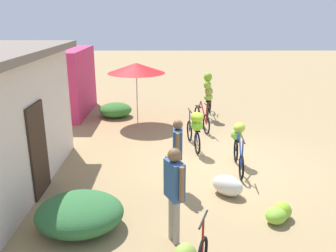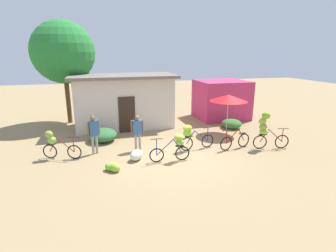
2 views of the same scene
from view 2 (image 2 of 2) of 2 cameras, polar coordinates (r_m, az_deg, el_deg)
name	(u,v)px [view 2 (image 2 of 2)]	position (r m, az deg, el deg)	size (l,w,h in m)	color
ground_plane	(175,157)	(11.23, 1.48, -6.83)	(60.00, 60.00, 0.00)	#9A7F56
building_low	(124,101)	(15.80, -9.55, 5.47)	(6.00, 3.18, 3.07)	beige
shop_pink	(221,100)	(18.03, 11.48, 5.67)	(3.20, 2.80, 2.51)	#C5305E
tree_behind_building	(63,52)	(17.30, -21.83, 14.64)	(3.70, 3.70, 6.17)	brown
hedge_bush_front_left	(103,135)	(13.57, -14.03, -1.85)	(1.40, 1.59, 0.63)	#2F6735
hedge_bush_front_right	(232,124)	(15.83, 13.65, 0.49)	(1.15, 1.22, 0.54)	#32752E
market_umbrella	(228,98)	(14.33, 12.99, 5.96)	(2.00, 2.00, 2.15)	beige
bicycle_leftmost	(55,143)	(11.82, -23.31, -3.40)	(1.59, 0.64, 1.21)	black
bicycle_near_pile	(175,146)	(10.66, 1.53, -4.31)	(1.67, 0.41, 1.13)	black
bicycle_center_loaded	(191,134)	(11.85, 5.02, -1.85)	(1.72, 0.45, 1.20)	black
bicycle_by_shop	(235,141)	(12.47, 14.37, -3.22)	(1.67, 0.39, 0.98)	black
bicycle_rightmost	(266,128)	(12.71, 20.51, -0.47)	(1.66, 0.51, 1.74)	black
banana_pile_on_ground	(113,167)	(10.14, -11.80, -8.77)	(0.70, 0.70, 0.34)	#87B83A
produce_sack	(136,155)	(10.96, -6.90, -6.27)	(0.70, 0.44, 0.44)	silver
person_vendor	(94,131)	(11.73, -15.86, -0.97)	(0.53, 0.36, 1.72)	gray
person_bystander	(137,129)	(11.75, -6.67, -0.73)	(0.58, 0.22, 1.63)	gray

